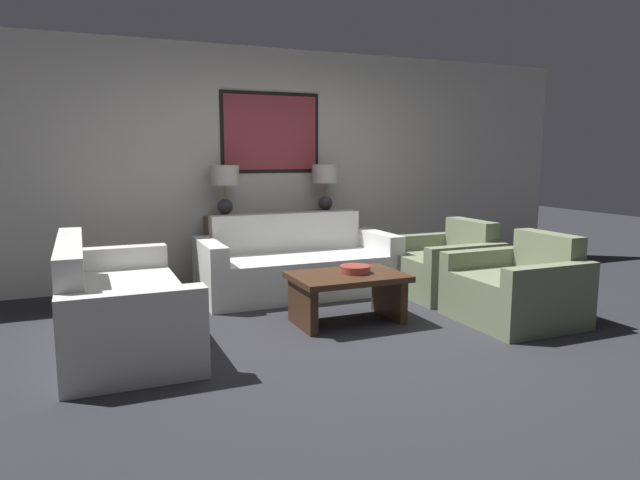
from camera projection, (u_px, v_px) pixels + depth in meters
ground_plane at (370, 339)px, 4.54m from camera, size 20.00×20.00×0.00m
back_wall at (270, 165)px, 6.66m from camera, size 8.14×0.12×2.65m
console_table at (278, 248)px, 6.57m from camera, size 1.62×0.35×0.77m
table_lamp_left at (224, 182)px, 6.22m from camera, size 0.32×0.32×0.56m
table_lamp_right at (325, 180)px, 6.68m from camera, size 0.32×0.32×0.56m
couch_by_back_wall at (297, 267)px, 6.01m from camera, size 2.03×0.91×0.82m
couch_by_side at (118, 307)px, 4.42m from camera, size 0.91×2.03×0.82m
coffee_table at (347, 288)px, 4.94m from camera, size 0.96×0.67×0.43m
decorative_bowl at (355, 269)px, 4.95m from camera, size 0.27×0.27×0.07m
armchair_near_back_wall at (444, 268)px, 5.97m from camera, size 0.91×0.96×0.77m
armchair_near_camera at (517, 291)px, 4.98m from camera, size 0.91×0.96×0.77m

